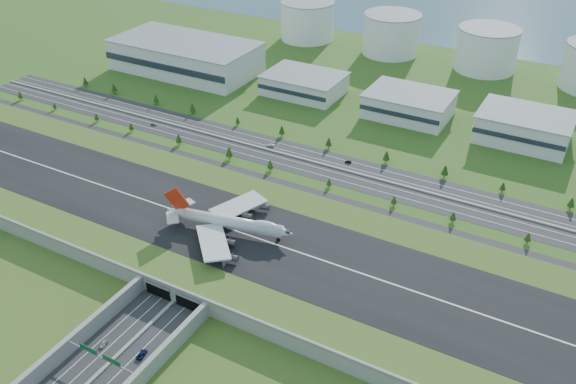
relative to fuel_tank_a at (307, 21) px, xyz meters
The scene contains 20 objects.
ground 332.88m from the fuel_tank_a, 68.84° to the right, with size 1200.00×1200.00×0.00m, color #27561A.
airfield_deck 332.76m from the fuel_tank_a, 68.84° to the right, with size 520.00×100.00×9.20m.
underpass_road 426.88m from the fuel_tank_a, 73.66° to the right, with size 38.80×120.40×8.00m.
sign_gantry_near 422.58m from the fuel_tank_a, 73.50° to the right, with size 38.70×0.70×9.80m.
north_expressway 246.84m from the fuel_tank_a, 60.83° to the right, with size 560.00×36.00×0.12m, color #28282B.
tree_row 248.21m from the fuel_tank_a, 59.22° to the right, with size 502.88×48.72×8.45m.
hangar_west 134.72m from the fuel_tank_a, 111.80° to the right, with size 120.00×60.00×25.00m, color silver.
hangar_mid_a 134.54m from the fuel_tank_a, 63.43° to the right, with size 58.00×42.00×15.00m, color silver.
hangar_mid_b 188.43m from the fuel_tank_a, 39.61° to the right, with size 58.00×42.00×17.00m, color silver.
hangar_mid_c 255.13m from the fuel_tank_a, 28.07° to the right, with size 58.00×42.00×19.00m, color silver.
fuel_tank_a is the anchor object (origin of this frame).
fuel_tank_b 85.00m from the fuel_tank_a, ahead, with size 50.00×50.00×35.00m, color white.
fuel_tank_c 170.00m from the fuel_tank_a, ahead, with size 50.00×50.00×35.00m, color white.
bay_water 208.82m from the fuel_tank_a, 54.78° to the left, with size 1200.00×260.00×0.06m, color #375A6A.
boeing_747 333.58m from the fuel_tank_a, 69.21° to the right, with size 67.96×63.62×21.23m.
car_0 410.68m from the fuel_tank_a, 74.33° to the right, with size 1.95×4.85×1.65m, color silver.
car_2 412.74m from the fuel_tank_a, 71.84° to the right, with size 2.73×5.91×1.64m, color #0C1740.
car_4 222.98m from the fuel_tank_a, 91.51° to the right, with size 1.61×4.01×1.37m, color slate.
car_5 246.55m from the fuel_tank_a, 56.43° to the right, with size 1.43×4.11×1.35m, color black.
car_7 225.71m from the fuel_tank_a, 68.56° to the right, with size 2.30×5.65×1.64m, color white.
Camera 1 is at (145.02, -205.24, 188.12)m, focal length 38.00 mm.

